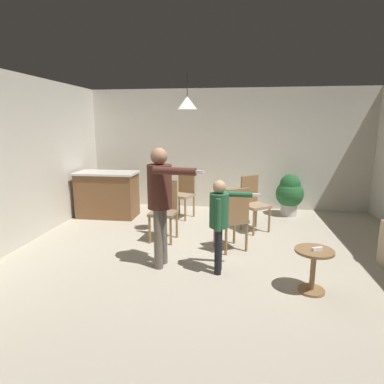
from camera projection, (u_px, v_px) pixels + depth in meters
The scene contains 14 objects.
ground at pixel (218, 263), 4.59m from camera, with size 7.68×7.68×0.00m, color #B2A893.
wall_back at pixel (228, 150), 7.41m from camera, with size 6.40×0.10×2.70m, color silver.
wall_left at pixel (1, 164), 4.75m from camera, with size 0.10×6.40×2.70m, color silver.
kitchen_counter at pixel (107, 194), 6.80m from camera, with size 1.26×0.66×0.95m.
side_table_by_couch at pixel (313, 265), 3.74m from camera, with size 0.44×0.44×0.52m.
person_adult at pixel (161, 194), 4.30m from camera, with size 0.78×0.54×1.63m.
person_child at pixel (220, 216), 4.15m from camera, with size 0.64×0.36×1.23m.
dining_chair_by_counter at pixel (253, 201), 5.90m from camera, with size 0.59×0.59×1.00m.
dining_chair_near_wall at pixel (233, 217), 4.92m from camera, with size 0.58×0.58×1.00m.
dining_chair_centre_back at pixel (165, 208), 5.43m from camera, with size 0.46×0.46×1.00m.
dining_chair_spare at pixel (184, 192), 6.75m from camera, with size 0.54×0.54×1.00m.
potted_plant_corner at pixel (290, 193), 6.89m from camera, with size 0.58×0.58×0.89m.
spare_remote_on_table at pixel (317, 249), 3.67m from camera, with size 0.04×0.13×0.04m, color white.
ceiling_light_pendant at pixel (187, 103), 5.13m from camera, with size 0.32×0.32×0.55m.
Camera 1 is at (0.23, -4.30, 1.92)m, focal length 30.39 mm.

